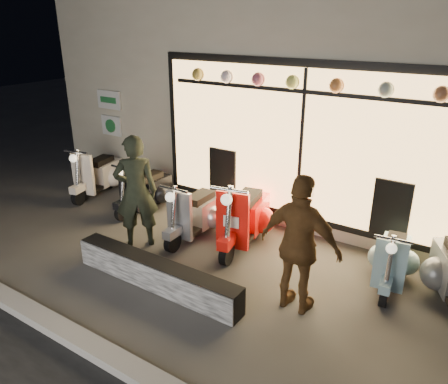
# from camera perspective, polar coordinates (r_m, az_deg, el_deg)

# --- Properties ---
(ground) EXTENTS (40.00, 40.00, 0.00)m
(ground) POSITION_cam_1_polar(r_m,az_deg,el_deg) (6.58, -4.31, -9.82)
(ground) COLOR #383533
(ground) RESTS_ON ground
(kerb) EXTENTS (40.00, 0.25, 0.12)m
(kerb) POSITION_cam_1_polar(r_m,az_deg,el_deg) (5.41, -17.99, -18.12)
(kerb) COLOR slate
(kerb) RESTS_ON ground
(shop_building) EXTENTS (10.20, 6.23, 4.20)m
(shop_building) POSITION_cam_1_polar(r_m,az_deg,el_deg) (10.10, 13.31, 13.57)
(shop_building) COLOR beige
(shop_building) RESTS_ON ground
(graffiti_barrier) EXTENTS (2.66, 0.28, 0.40)m
(graffiti_barrier) POSITION_cam_1_polar(r_m,az_deg,el_deg) (6.11, -8.83, -10.55)
(graffiti_barrier) COLOR black
(graffiti_barrier) RESTS_ON ground
(scooter_silver) EXTENTS (0.48, 1.41, 1.01)m
(scooter_silver) POSITION_cam_1_polar(r_m,az_deg,el_deg) (7.37, -3.35, -2.60)
(scooter_silver) COLOR black
(scooter_silver) RESTS_ON ground
(scooter_red) EXTENTS (0.70, 1.60, 1.14)m
(scooter_red) POSITION_cam_1_polar(r_m,az_deg,el_deg) (7.12, 2.87, -3.03)
(scooter_red) COLOR black
(scooter_red) RESTS_ON ground
(scooter_black) EXTENTS (0.44, 1.35, 0.97)m
(scooter_black) POSITION_cam_1_polar(r_m,az_deg,el_deg) (8.51, -9.86, 0.40)
(scooter_black) COLOR black
(scooter_black) RESTS_ON ground
(scooter_cream) EXTENTS (0.67, 1.46, 1.04)m
(scooter_cream) POSITION_cam_1_polar(r_m,az_deg,el_deg) (9.53, -15.84, 2.39)
(scooter_cream) COLOR black
(scooter_cream) RESTS_ON ground
(scooter_blue) EXTENTS (0.49, 1.26, 0.90)m
(scooter_blue) POSITION_cam_1_polar(r_m,az_deg,el_deg) (6.53, 21.21, -8.01)
(scooter_blue) COLOR black
(scooter_blue) RESTS_ON ground
(man) EXTENTS (0.79, 0.77, 1.83)m
(man) POSITION_cam_1_polar(r_m,az_deg,el_deg) (6.97, -11.42, 0.04)
(man) COLOR black
(man) RESTS_ON ground
(woman) EXTENTS (1.06, 0.48, 1.79)m
(woman) POSITION_cam_1_polar(r_m,az_deg,el_deg) (5.37, 9.91, -6.90)
(woman) COLOR brown
(woman) RESTS_ON ground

